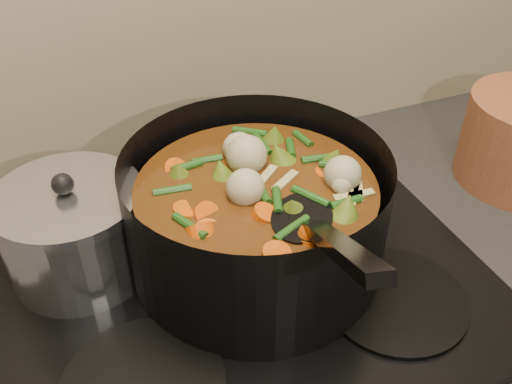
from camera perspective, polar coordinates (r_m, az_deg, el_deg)
name	(u,v)px	position (r m, az deg, el deg)	size (l,w,h in m)	color
stovetop	(238,272)	(0.77, -1.78, -8.01)	(0.62, 0.54, 0.03)	black
stockpot	(256,217)	(0.72, 0.03, -2.51)	(0.44, 0.51, 0.24)	black
saucepan	(75,232)	(0.76, -17.69, -3.79)	(0.18, 0.18, 0.15)	silver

